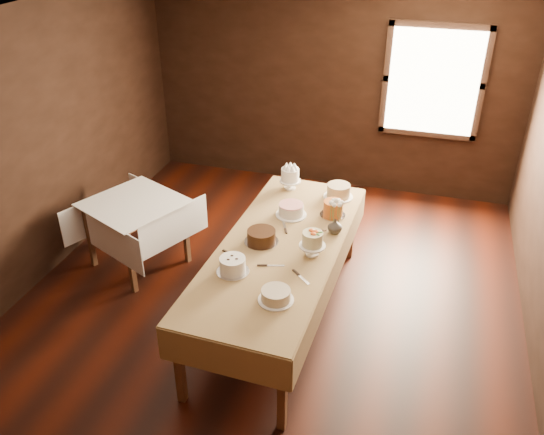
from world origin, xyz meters
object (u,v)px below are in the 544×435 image
Objects in this scene: cake_cream at (276,296)px; cake_chocolate at (261,237)px; cake_caramel at (333,209)px; cake_lattice at (291,210)px; cake_server_d at (320,231)px; cake_flowers at (312,245)px; cake_meringue at (290,179)px; display_table at (280,251)px; side_table at (134,210)px; cake_swirl at (233,266)px; cake_server_c at (284,225)px; cake_server_b at (304,280)px; cake_speckled at (338,191)px; flower_vase at (335,226)px; cake_server_e at (237,256)px; cake_server_a at (276,266)px.

cake_chocolate is at bearing 115.09° from cake_cream.
cake_chocolate is (-0.54, -0.68, -0.02)m from cake_caramel.
cake_lattice is 1.36× the size of cake_server_d.
cake_lattice is 0.58m from cake_chocolate.
cake_caramel is 0.87m from cake_chocolate.
cake_flowers is at bearing 79.80° from cake_cream.
cake_meringue is 1.13m from cake_chocolate.
cake_server_d reaches higher than display_table.
cake_cream is at bearing -78.31° from cake_meringue.
cake_chocolate reaches higher than display_table.
side_table is at bearing 165.72° from display_table.
cake_caramel reaches higher than cake_cream.
cake_swirl is at bearing -101.74° from cake_lattice.
cake_server_c and cake_server_d have the same top height.
cake_server_c is (-0.40, 0.82, 0.00)m from cake_server_b.
flower_vase is at bearing -81.97° from cake_speckled.
cake_meringue reaches higher than cake_server_b.
side_table is at bearing -156.44° from cake_meringue.
cake_meringue is 1.75× the size of flower_vase.
cake_flowers is at bearing -66.35° from cake_meringue.
flower_vase is at bearing -22.09° from cake_server_d.
cake_lattice is (1.72, 0.11, 0.21)m from side_table.
cake_server_e is (1.45, -0.75, 0.16)m from side_table.
cake_server_c reaches higher than display_table.
cake_chocolate is (-0.18, -0.00, 0.12)m from display_table.
display_table is 0.61m from cake_swirl.
cake_chocolate is 1.56× the size of cake_server_a.
cake_meringue is at bearing -12.18° from cake_server_c.
flower_vase reaches higher than cake_server_d.
side_table is 2.30m from cake_server_b.
cake_caramel is at bearing 83.41° from cake_cream.
cake_server_a is 1.00× the size of cake_server_c.
cake_server_a is at bearing -83.54° from cake_lattice.
cake_server_d is at bearing -173.28° from flower_vase.
cake_lattice is at bearing 76.63° from cake_chocolate.
flower_vase is at bearing -75.49° from cake_caramel.
cake_cream is at bearing -80.21° from cake_lattice.
flower_vase is at bearing 124.96° from cake_server_b.
cake_meringue is at bearing 100.52° from display_table.
cake_server_a is at bearing 30.68° from cake_swirl.
flower_vase is at bearing 77.68° from cake_cream.
cake_chocolate is (0.03, -1.13, -0.05)m from cake_meringue.
cake_server_c and cake_server_e have the same top height.
cake_speckled is 1.30× the size of cake_server_a.
cake_flowers is 1.03× the size of cake_server_e.
cake_meringue is 0.81× the size of cake_speckled.
cake_cream is 0.36m from cake_server_b.
cake_swirl is (-0.59, -0.45, -0.04)m from cake_flowers.
side_table is at bearing -161.51° from cake_server_b.
flower_vase is (0.71, 0.89, 0.00)m from cake_swirl.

